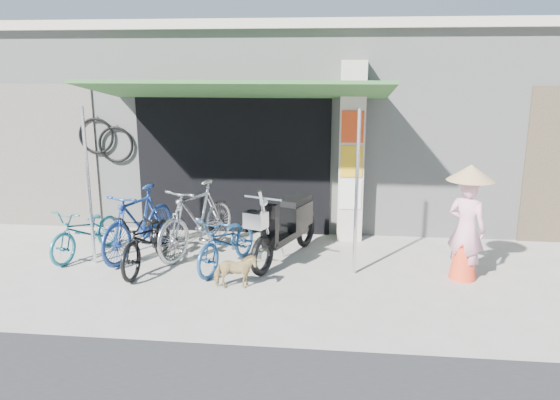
# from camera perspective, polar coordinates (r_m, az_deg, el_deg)

# --- Properties ---
(ground) EXTENTS (80.00, 80.00, 0.00)m
(ground) POSITION_cam_1_polar(r_m,az_deg,el_deg) (7.34, 0.71, -9.53)
(ground) COLOR #ACA59B
(ground) RESTS_ON ground
(bicycle_shop) EXTENTS (12.30, 5.30, 3.66)m
(bicycle_shop) POSITION_cam_1_polar(r_m,az_deg,el_deg) (11.86, 3.13, 8.64)
(bicycle_shop) COLOR #969B93
(bicycle_shop) RESTS_ON ground
(shop_pillar) EXTENTS (0.42, 0.44, 3.00)m
(shop_pillar) POSITION_cam_1_polar(r_m,az_deg,el_deg) (9.26, 7.48, 4.97)
(shop_pillar) COLOR beige
(shop_pillar) RESTS_ON ground
(awning) EXTENTS (4.60, 1.88, 2.72)m
(awning) POSITION_cam_1_polar(r_m,az_deg,el_deg) (8.48, -4.35, 11.13)
(awning) COLOR #2C5B29
(awning) RESTS_ON ground
(neighbour_left) EXTENTS (2.60, 0.06, 2.60)m
(neighbour_left) POSITION_cam_1_polar(r_m,az_deg,el_deg) (10.99, -24.79, 4.16)
(neighbour_left) COLOR #6B665B
(neighbour_left) RESTS_ON ground
(bike_teal) EXTENTS (0.94, 1.62, 0.80)m
(bike_teal) POSITION_cam_1_polar(r_m,az_deg,el_deg) (9.05, -19.56, -3.08)
(bike_teal) COLOR #1D7182
(bike_teal) RESTS_ON ground
(bike_blue) EXTENTS (0.99, 1.88, 1.09)m
(bike_blue) POSITION_cam_1_polar(r_m,az_deg,el_deg) (8.77, -14.52, -2.26)
(bike_blue) COLOR navy
(bike_blue) RESTS_ON ground
(bike_black) EXTENTS (0.69, 1.72, 0.88)m
(bike_black) POSITION_cam_1_polar(r_m,az_deg,el_deg) (8.24, -13.65, -3.98)
(bike_black) COLOR black
(bike_black) RESTS_ON ground
(bike_silver) EXTENTS (1.24, 1.96, 1.14)m
(bike_silver) POSITION_cam_1_polar(r_m,az_deg,el_deg) (8.69, -8.66, -1.92)
(bike_silver) COLOR #B1B1B6
(bike_silver) RESTS_ON ground
(bike_navy) EXTENTS (1.02, 1.65, 0.82)m
(bike_navy) POSITION_cam_1_polar(r_m,az_deg,el_deg) (8.06, -5.50, -4.31)
(bike_navy) COLOR navy
(bike_navy) RESTS_ON ground
(street_dog) EXTENTS (0.61, 0.35, 0.49)m
(street_dog) POSITION_cam_1_polar(r_m,az_deg,el_deg) (7.36, -4.71, -7.45)
(street_dog) COLOR tan
(street_dog) RESTS_ON ground
(moped) EXTENTS (0.94, 1.94, 1.15)m
(moped) POSITION_cam_1_polar(r_m,az_deg,el_deg) (8.35, 0.72, -2.78)
(moped) COLOR black
(moped) RESTS_ON ground
(nun) EXTENTS (0.64, 0.64, 1.63)m
(nun) POSITION_cam_1_polar(r_m,az_deg,el_deg) (7.93, 18.94, -2.25)
(nun) COLOR #F0A1B3
(nun) RESTS_ON ground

